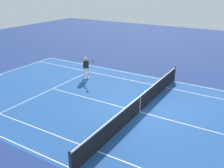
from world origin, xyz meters
name	(u,v)px	position (x,y,z in m)	size (l,w,h in m)	color
ground_plane	(140,112)	(0.00, 0.00, 0.00)	(60.00, 60.00, 0.00)	navy
court_slab	(140,112)	(0.00, 0.00, 0.00)	(24.20, 11.40, 0.00)	#1E4C93
court_line_markings	(140,112)	(0.00, 0.00, 0.00)	(23.85, 11.05, 0.01)	white
tennis_net	(140,104)	(0.00, 0.00, 0.49)	(0.10, 11.70, 1.08)	#2D2D33
tennis_player_near	(86,67)	(5.64, -2.76, 0.93)	(1.16, 0.75, 1.70)	white
tennis_ball	(90,95)	(3.60, -0.32, 0.03)	(0.07, 0.07, 0.07)	#CCE01E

